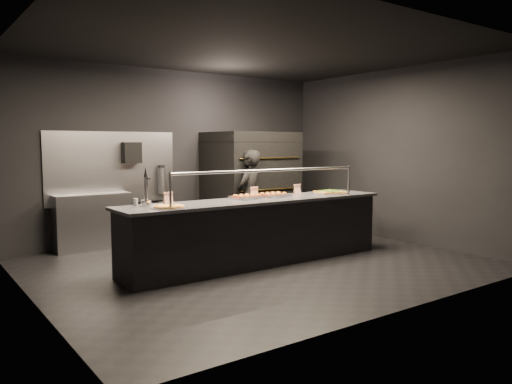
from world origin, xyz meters
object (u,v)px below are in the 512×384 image
at_px(service_counter, 258,231).
at_px(square_pizza, 330,192).
at_px(slider_tray_a, 247,197).
at_px(prep_shelf, 93,222).
at_px(worker, 249,197).
at_px(towel_dispenser, 131,153).
at_px(trash_bin, 170,222).
at_px(beer_tap, 146,195).
at_px(pizza_oven, 250,183).
at_px(round_pizza, 169,207).
at_px(slider_tray_b, 273,195).
at_px(fire_extinguisher, 162,180).

distance_m(service_counter, square_pizza, 1.48).
bearing_deg(square_pizza, slider_tray_a, 174.66).
distance_m(prep_shelf, worker, 2.58).
relative_size(towel_dispenser, trash_bin, 0.50).
bearing_deg(worker, beer_tap, -3.27).
height_order(beer_tap, trash_bin, beer_tap).
relative_size(pizza_oven, trash_bin, 2.73).
distance_m(slider_tray_a, trash_bin, 2.14).
relative_size(trash_bin, worker, 0.44).
height_order(prep_shelf, round_pizza, round_pizza).
distance_m(service_counter, round_pizza, 1.53).
bearing_deg(round_pizza, worker, 32.78).
bearing_deg(square_pizza, prep_shelf, 142.22).
xyz_separation_m(slider_tray_b, worker, (0.35, 1.12, -0.15)).
distance_m(slider_tray_a, slider_tray_b, 0.47).
height_order(prep_shelf, fire_extinguisher, fire_extinguisher).
height_order(beer_tap, worker, worker).
height_order(slider_tray_a, square_pizza, slider_tray_a).
relative_size(prep_shelf, fire_extinguisher, 2.38).
xyz_separation_m(service_counter, square_pizza, (1.40, -0.00, 0.47)).
xyz_separation_m(slider_tray_a, worker, (0.81, 1.11, -0.15)).
bearing_deg(beer_tap, square_pizza, -3.52).
relative_size(round_pizza, square_pizza, 0.82).
relative_size(towel_dispenser, slider_tray_a, 0.69).
relative_size(pizza_oven, square_pizza, 3.63).
xyz_separation_m(pizza_oven, fire_extinguisher, (-1.55, 0.50, 0.09)).
distance_m(service_counter, towel_dispenser, 2.78).
height_order(prep_shelf, towel_dispenser, towel_dispenser).
xyz_separation_m(trash_bin, worker, (1.02, -0.94, 0.45)).
distance_m(slider_tray_b, square_pizza, 1.04).
relative_size(pizza_oven, worker, 1.20).
distance_m(prep_shelf, slider_tray_a, 2.70).
distance_m(service_counter, slider_tray_b, 0.62).
height_order(square_pizza, trash_bin, square_pizza).
distance_m(fire_extinguisher, worker, 1.59).
height_order(prep_shelf, trash_bin, prep_shelf).
bearing_deg(slider_tray_a, round_pizza, -168.07).
distance_m(slider_tray_a, square_pizza, 1.51).
bearing_deg(pizza_oven, fire_extinguisher, 162.11).
distance_m(service_counter, trash_bin, 2.20).
distance_m(service_counter, prep_shelf, 2.82).
bearing_deg(worker, service_counter, 32.20).
bearing_deg(prep_shelf, fire_extinguisher, 3.66).
xyz_separation_m(slider_tray_b, trash_bin, (-0.68, 2.06, -0.60)).
distance_m(pizza_oven, worker, 0.83).
bearing_deg(round_pizza, prep_shelf, 93.48).
height_order(service_counter, fire_extinguisher, service_counter).
bearing_deg(round_pizza, slider_tray_b, 8.57).
distance_m(towel_dispenser, trash_bin, 1.35).
relative_size(prep_shelf, towel_dispenser, 3.43).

